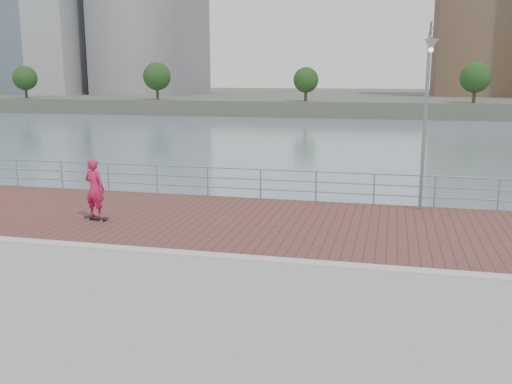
# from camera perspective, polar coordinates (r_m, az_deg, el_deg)

# --- Properties ---
(water) EXTENTS (400.00, 400.00, 0.00)m
(water) POSITION_cam_1_polar(r_m,az_deg,el_deg) (15.07, -1.83, -13.92)
(water) COLOR slate
(water) RESTS_ON ground
(brick_lane) EXTENTS (40.00, 6.80, 0.02)m
(brick_lane) POSITION_cam_1_polar(r_m,az_deg,el_deg) (17.67, 1.21, -3.09)
(brick_lane) COLOR brown
(brick_lane) RESTS_ON seawall
(curb) EXTENTS (40.00, 0.40, 0.06)m
(curb) POSITION_cam_1_polar(r_m,az_deg,el_deg) (14.31, -1.89, -6.56)
(curb) COLOR #B7B5AD
(curb) RESTS_ON seawall
(far_shore) EXTENTS (320.00, 95.00, 2.50)m
(far_shore) POSITION_cam_1_polar(r_m,az_deg,el_deg) (135.75, 12.13, 9.12)
(far_shore) COLOR #4C5142
(far_shore) RESTS_ON ground
(guardrail) EXTENTS (39.06, 0.06, 1.13)m
(guardrail) POSITION_cam_1_polar(r_m,az_deg,el_deg) (20.78, 3.23, 1.05)
(guardrail) COLOR #8C9EA8
(guardrail) RESTS_ON brick_lane
(street_lamp) EXTENTS (0.43, 1.24, 5.87)m
(street_lamp) POSITION_cam_1_polar(r_m,az_deg,el_deg) (19.20, 16.81, 10.16)
(street_lamp) COLOR gray
(street_lamp) RESTS_ON brick_lane
(skateboard) EXTENTS (0.82, 0.33, 0.09)m
(skateboard) POSITION_cam_1_polar(r_m,az_deg,el_deg) (18.63, -15.67, -2.50)
(skateboard) COLOR black
(skateboard) RESTS_ON brick_lane
(skateboarder) EXTENTS (0.74, 0.55, 1.86)m
(skateboarder) POSITION_cam_1_polar(r_m,az_deg,el_deg) (18.43, -15.83, 0.35)
(skateboarder) COLOR #C41A48
(skateboarder) RESTS_ON skateboard
(shoreline_trees) EXTENTS (109.67, 5.10, 6.80)m
(shoreline_trees) POSITION_cam_1_polar(r_m,az_deg,el_deg) (90.33, 9.63, 11.30)
(shoreline_trees) COLOR #473323
(shoreline_trees) RESTS_ON far_shore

